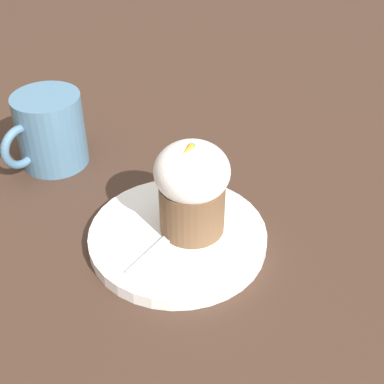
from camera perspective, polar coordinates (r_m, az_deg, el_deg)
name	(u,v)px	position (r m, az deg, el deg)	size (l,w,h in m)	color
ground_plane	(178,242)	(0.62, -1.52, -5.35)	(4.00, 4.00, 0.00)	#3D281E
dessert_plate	(178,237)	(0.61, -1.53, -4.81)	(0.20, 0.20, 0.02)	white
carrot_cake	(192,187)	(0.57, 0.00, 0.53)	(0.08, 0.08, 0.11)	brown
spoon	(180,229)	(0.60, -1.31, -4.00)	(0.12, 0.04, 0.01)	silver
coffee_cup	(50,131)	(0.74, -14.94, 6.33)	(0.13, 0.09, 0.10)	teal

